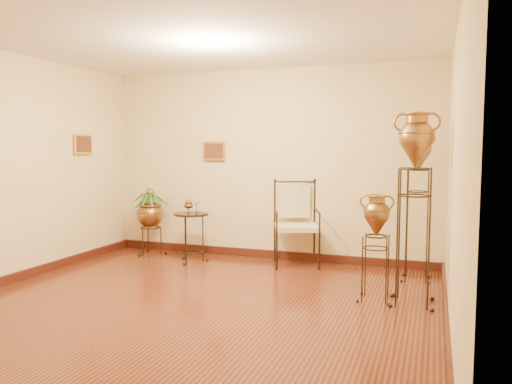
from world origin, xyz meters
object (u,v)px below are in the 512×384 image
(amphora_mid, at_px, (414,208))
(armchair, at_px, (296,224))
(amphora_tall, at_px, (418,204))
(side_table, at_px, (191,236))
(planter_urn, at_px, (150,211))

(amphora_mid, height_order, armchair, amphora_mid)
(armchair, bearing_deg, amphora_tall, -29.01)
(armchair, relative_size, side_table, 1.32)
(amphora_mid, bearing_deg, planter_urn, 162.38)
(amphora_tall, bearing_deg, side_table, -179.10)
(planter_urn, height_order, side_table, planter_urn)
(amphora_tall, xyz_separation_m, side_table, (-3.10, -0.05, -0.58))
(armchair, bearing_deg, planter_urn, 159.34)
(amphora_tall, bearing_deg, armchair, 171.65)
(armchair, bearing_deg, amphora_mid, -58.64)
(amphora_tall, relative_size, planter_urn, 1.56)
(amphora_tall, height_order, side_table, amphora_tall)
(amphora_mid, bearing_deg, side_table, 162.60)
(amphora_tall, bearing_deg, planter_urn, 176.58)
(planter_urn, xyz_separation_m, side_table, (0.86, -0.28, -0.30))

